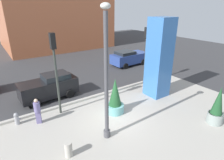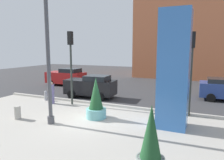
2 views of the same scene
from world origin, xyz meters
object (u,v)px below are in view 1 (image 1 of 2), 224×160
object	(u,v)px
fire_hydrant	(17,119)
pedestrian_on_sidewalk	(37,110)
car_far_lane	(49,87)
potted_plant_near_left	(217,108)
traffic_light_corner	(55,62)
concrete_bollard	(68,149)
traffic_light_far_side	(146,47)
potted_plant_curbside	(115,99)
car_passing_lane	(129,58)
lamp_post	(106,80)
art_pillar_blue	(159,59)

from	to	relation	value
fire_hydrant	pedestrian_on_sidewalk	xyz separation A→B (m)	(1.09, -0.60, 0.51)
pedestrian_on_sidewalk	car_far_lane	bearing A→B (deg)	60.87
potted_plant_near_left	traffic_light_corner	xyz separation A→B (m)	(-7.10, 6.24, 2.41)
concrete_bollard	traffic_light_far_side	bearing A→B (deg)	26.45
potted_plant_curbside	car_passing_lane	xyz separation A→B (m)	(7.36, 7.63, -0.12)
traffic_light_far_side	concrete_bollard	bearing A→B (deg)	-153.55
potted_plant_near_left	traffic_light_corner	size ratio (longest dim) A/B	0.45
potted_plant_near_left	pedestrian_on_sidewalk	world-z (taller)	potted_plant_near_left
fire_hydrant	pedestrian_on_sidewalk	bearing A→B (deg)	-28.97
traffic_light_far_side	car_passing_lane	world-z (taller)	traffic_light_far_side
concrete_bollard	fire_hydrant	bearing A→B (deg)	110.29
traffic_light_corner	traffic_light_far_side	bearing A→B (deg)	3.89
lamp_post	fire_hydrant	bearing A→B (deg)	133.52
traffic_light_corner	car_far_lane	world-z (taller)	traffic_light_corner
art_pillar_blue	potted_plant_curbside	xyz separation A→B (m)	(-4.15, -0.35, -1.90)
potted_plant_curbside	fire_hydrant	distance (m)	5.93
lamp_post	traffic_light_corner	size ratio (longest dim) A/B	1.30
traffic_light_corner	potted_plant_near_left	bearing A→B (deg)	-41.30
art_pillar_blue	pedestrian_on_sidewalk	distance (m)	8.88
traffic_light_far_side	pedestrian_on_sidewalk	world-z (taller)	traffic_light_far_side
potted_plant_near_left	concrete_bollard	xyz separation A→B (m)	(-8.13, 2.38, -0.62)
lamp_post	potted_plant_near_left	distance (m)	6.82
potted_plant_curbside	car_passing_lane	size ratio (longest dim) A/B	0.54
art_pillar_blue	traffic_light_corner	distance (m)	7.30
lamp_post	car_far_lane	size ratio (longest dim) A/B	1.60
traffic_light_corner	traffic_light_far_side	size ratio (longest dim) A/B	1.05
potted_plant_curbside	car_far_lane	bearing A→B (deg)	122.35
potted_plant_curbside	fire_hydrant	world-z (taller)	potted_plant_curbside
fire_hydrant	car_far_lane	size ratio (longest dim) A/B	0.18
traffic_light_corner	car_passing_lane	world-z (taller)	traffic_light_corner
car_passing_lane	car_far_lane	bearing A→B (deg)	-162.52
potted_plant_curbside	concrete_bollard	distance (m)	4.47
lamp_post	car_passing_lane	xyz separation A→B (m)	(9.13, 9.39, -2.37)
lamp_post	car_passing_lane	bearing A→B (deg)	45.80
art_pillar_blue	lamp_post	bearing A→B (deg)	-160.39
potted_plant_curbside	pedestrian_on_sidewalk	world-z (taller)	potted_plant_curbside
potted_plant_curbside	potted_plant_near_left	distance (m)	5.98
pedestrian_on_sidewalk	traffic_light_corner	bearing A→B (deg)	14.64
car_passing_lane	potted_plant_near_left	bearing A→B (deg)	-105.06
potted_plant_curbside	car_passing_lane	world-z (taller)	potted_plant_curbside
traffic_light_far_side	lamp_post	bearing A→B (deg)	-147.42
art_pillar_blue	car_far_lane	world-z (taller)	art_pillar_blue
traffic_light_far_side	fire_hydrant	bearing A→B (deg)	-178.29
pedestrian_on_sidewalk	lamp_post	bearing A→B (deg)	-51.54
car_far_lane	traffic_light_corner	bearing A→B (deg)	-93.44
potted_plant_near_left	car_far_lane	distance (m)	11.16
art_pillar_blue	fire_hydrant	size ratio (longest dim) A/B	7.72
car_far_lane	potted_plant_near_left	bearing A→B (deg)	-51.48
traffic_light_corner	pedestrian_on_sidewalk	size ratio (longest dim) A/B	3.20
potted_plant_curbside	car_passing_lane	bearing A→B (deg)	46.02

